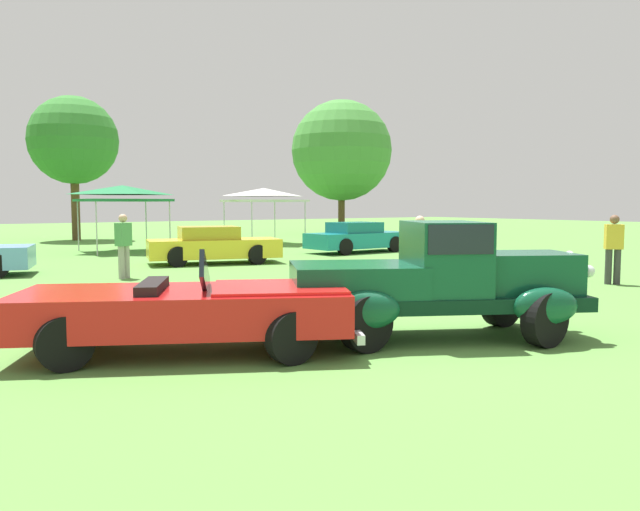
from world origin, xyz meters
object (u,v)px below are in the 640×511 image
at_px(spectator_by_row, 419,250).
at_px(canopy_tent_right_field, 264,194).
at_px(spectator_between_cars, 124,244).
at_px(show_car_teal, 358,238).
at_px(spectator_near_truck, 614,247).
at_px(canopy_tent_center_field, 122,192).
at_px(show_car_yellow, 213,245).
at_px(feature_pickup_truck, 439,279).
at_px(neighbor_convertible, 195,309).

relative_size(spectator_by_row, canopy_tent_right_field, 0.53).
bearing_deg(spectator_between_cars, show_car_teal, 18.31).
relative_size(spectator_near_truck, canopy_tent_right_field, 0.53).
height_order(spectator_near_truck, canopy_tent_right_field, canopy_tent_right_field).
relative_size(show_car_teal, canopy_tent_center_field, 1.35).
height_order(show_car_yellow, spectator_by_row, spectator_by_row).
xyz_separation_m(show_car_yellow, spectator_by_row, (1.13, -8.49, 0.31)).
height_order(show_car_yellow, show_car_teal, same).
distance_m(spectator_between_cars, canopy_tent_right_field, 14.18).
bearing_deg(feature_pickup_truck, show_car_teal, 56.35).
relative_size(show_car_yellow, spectator_by_row, 2.67).
bearing_deg(canopy_tent_center_field, show_car_teal, -37.04).
xyz_separation_m(neighbor_convertible, spectator_by_row, (6.45, 2.55, 0.33)).
xyz_separation_m(spectator_near_truck, spectator_between_cars, (-9.46, 7.88, 0.00)).
relative_size(spectator_between_cars, canopy_tent_right_field, 0.53).
bearing_deg(spectator_near_truck, canopy_tent_right_field, 88.77).
height_order(spectator_between_cars, canopy_tent_right_field, canopy_tent_right_field).
distance_m(spectator_between_cars, canopy_tent_center_field, 9.74).
height_order(show_car_teal, canopy_tent_right_field, canopy_tent_right_field).
bearing_deg(show_car_teal, canopy_tent_right_field, 94.95).
bearing_deg(spectator_near_truck, show_car_yellow, 119.40).
bearing_deg(spectator_near_truck, canopy_tent_center_field, 111.35).
relative_size(neighbor_convertible, spectator_between_cars, 2.75).
bearing_deg(canopy_tent_right_field, spectator_between_cars, -134.29).
relative_size(feature_pickup_truck, canopy_tent_right_field, 1.36).
height_order(spectator_near_truck, spectator_between_cars, same).
relative_size(show_car_teal, spectator_by_row, 2.56).
bearing_deg(canopy_tent_right_field, show_car_yellow, -129.01).
bearing_deg(show_car_teal, spectator_between_cars, -161.69).
distance_m(neighbor_convertible, spectator_between_cars, 8.78).
bearing_deg(spectator_by_row, spectator_near_truck, -21.28).
bearing_deg(neighbor_convertible, feature_pickup_truck, -20.05).
bearing_deg(spectator_by_row, feature_pickup_truck, -130.32).
distance_m(show_car_yellow, show_car_teal, 6.85).
distance_m(feature_pickup_truck, spectator_by_row, 4.91).
bearing_deg(show_car_yellow, canopy_tent_right_field, 50.99).
xyz_separation_m(show_car_yellow, canopy_tent_center_field, (-0.87, 6.78, 1.82)).
bearing_deg(feature_pickup_truck, spectator_by_row, 49.68).
distance_m(show_car_yellow, spectator_between_cars, 4.39).
xyz_separation_m(neighbor_convertible, spectator_near_truck, (11.13, 0.73, 0.33)).
xyz_separation_m(show_car_teal, spectator_by_row, (-5.64, -9.51, 0.31)).
bearing_deg(canopy_tent_right_field, spectator_near_truck, -91.23).
relative_size(show_car_yellow, show_car_teal, 1.04).
bearing_deg(show_car_teal, feature_pickup_truck, -123.65).
relative_size(feature_pickup_truck, spectator_between_cars, 2.58).
xyz_separation_m(spectator_near_truck, canopy_tent_center_field, (-6.68, 17.10, 1.51)).
height_order(feature_pickup_truck, canopy_tent_right_field, canopy_tent_right_field).
height_order(show_car_teal, spectator_near_truck, spectator_near_truck).
relative_size(show_car_teal, spectator_between_cars, 2.56).
relative_size(neighbor_convertible, spectator_near_truck, 2.75).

